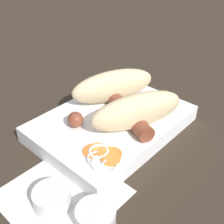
{
  "coord_description": "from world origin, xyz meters",
  "views": [
    {
      "loc": [
        -0.31,
        -0.28,
        0.32
      ],
      "look_at": [
        0.0,
        0.0,
        0.04
      ],
      "focal_mm": 45.0,
      "sensor_mm": 36.0,
      "label": 1
    }
  ],
  "objects_px": {
    "food_tray": "(112,123)",
    "condiment_cup_far": "(96,218)",
    "bread_roll": "(124,97)",
    "sausage": "(122,108)",
    "condiment_cup_near": "(52,199)"
  },
  "relations": [
    {
      "from": "condiment_cup_near",
      "to": "sausage",
      "type": "bearing_deg",
      "value": 13.18
    },
    {
      "from": "bread_roll",
      "to": "sausage",
      "type": "height_order",
      "value": "bread_roll"
    },
    {
      "from": "sausage",
      "to": "condiment_cup_far",
      "type": "height_order",
      "value": "sausage"
    },
    {
      "from": "sausage",
      "to": "bread_roll",
      "type": "bearing_deg",
      "value": 16.13
    },
    {
      "from": "condiment_cup_near",
      "to": "condiment_cup_far",
      "type": "bearing_deg",
      "value": -73.11
    },
    {
      "from": "bread_roll",
      "to": "food_tray",
      "type": "bearing_deg",
      "value": 167.99
    },
    {
      "from": "condiment_cup_near",
      "to": "condiment_cup_far",
      "type": "xyz_separation_m",
      "value": [
        0.02,
        -0.06,
        0.0
      ]
    },
    {
      "from": "food_tray",
      "to": "condiment_cup_far",
      "type": "height_order",
      "value": "food_tray"
    },
    {
      "from": "food_tray",
      "to": "condiment_cup_near",
      "type": "xyz_separation_m",
      "value": [
        -0.18,
        -0.05,
        -0.0
      ]
    },
    {
      "from": "food_tray",
      "to": "condiment_cup_near",
      "type": "distance_m",
      "value": 0.19
    },
    {
      "from": "sausage",
      "to": "condiment_cup_near",
      "type": "distance_m",
      "value": 0.21
    },
    {
      "from": "sausage",
      "to": "condiment_cup_near",
      "type": "xyz_separation_m",
      "value": [
        -0.2,
        -0.05,
        -0.03
      ]
    },
    {
      "from": "bread_roll",
      "to": "sausage",
      "type": "xyz_separation_m",
      "value": [
        -0.01,
        -0.0,
        -0.02
      ]
    },
    {
      "from": "condiment_cup_far",
      "to": "sausage",
      "type": "bearing_deg",
      "value": 31.72
    },
    {
      "from": "bread_roll",
      "to": "condiment_cup_near",
      "type": "distance_m",
      "value": 0.22
    }
  ]
}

